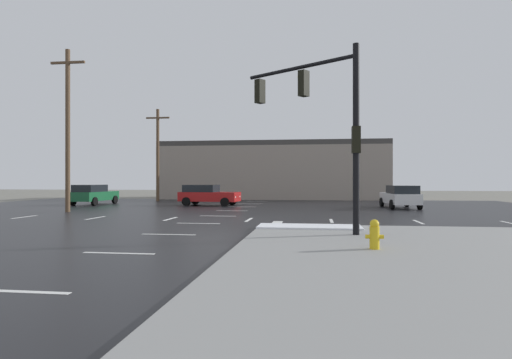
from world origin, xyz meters
The scene contains 12 objects.
ground_plane centered at (0.00, 0.00, 0.00)m, with size 120.00×120.00×0.00m, color slate.
road_asphalt centered at (0.00, 0.00, 0.01)m, with size 44.00×44.00×0.02m, color black.
snow_strip_curbside centered at (5.00, -4.00, 0.17)m, with size 4.00×1.60×0.06m, color white.
lane_markings centered at (1.20, -1.38, 0.02)m, with size 36.15×36.15×0.01m.
traffic_signal_mast centered at (5.53, -5.37, 4.39)m, with size 4.15×2.96×6.45m.
fire_hydrant centered at (6.79, -9.11, 0.54)m, with size 0.48×0.26×0.79m.
strip_building_background centered at (0.93, 24.76, 2.94)m, with size 23.06×8.00×5.87m.
sedan_green centered at (-12.15, 11.20, 0.85)m, with size 2.19×4.60×1.58m.
sedan_red centered at (-2.94, 11.31, 0.85)m, with size 4.68×2.43×1.58m.
sedan_white centered at (11.10, 10.01, 0.85)m, with size 2.26×4.63×1.58m.
utility_pole_far centered at (-9.79, 3.71, 5.21)m, with size 2.20×0.28×9.98m.
utility_pole_distant centered at (-9.12, 17.28, 4.46)m, with size 2.20×0.28×8.50m.
Camera 1 is at (5.20, -20.98, 1.99)m, focal length 30.37 mm.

